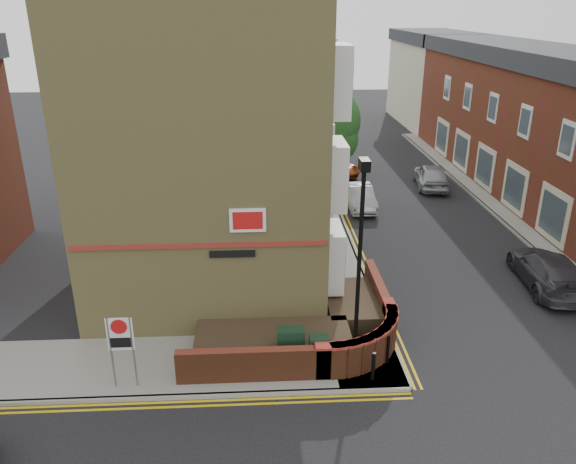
# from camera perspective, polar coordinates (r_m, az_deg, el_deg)

# --- Properties ---
(ground) EXTENTS (120.00, 120.00, 0.00)m
(ground) POSITION_cam_1_polar(r_m,az_deg,el_deg) (16.35, 1.65, -16.14)
(ground) COLOR black
(ground) RESTS_ON ground
(pavement_corner) EXTENTS (13.00, 3.00, 0.12)m
(pavement_corner) POSITION_cam_1_polar(r_m,az_deg,el_deg) (17.63, -10.48, -13.11)
(pavement_corner) COLOR gray
(pavement_corner) RESTS_ON ground
(pavement_main) EXTENTS (2.00, 32.00, 0.12)m
(pavement_main) POSITION_cam_1_polar(r_m,az_deg,el_deg) (30.66, 2.92, 2.93)
(pavement_main) COLOR gray
(pavement_main) RESTS_ON ground
(pavement_far) EXTENTS (4.00, 40.00, 0.12)m
(pavement_far) POSITION_cam_1_polar(r_m,az_deg,el_deg) (31.10, 24.13, 1.24)
(pavement_far) COLOR gray
(pavement_far) RESTS_ON ground
(kerb_side) EXTENTS (13.00, 0.15, 0.12)m
(kerb_side) POSITION_cam_1_polar(r_m,az_deg,el_deg) (16.44, -11.10, -16.12)
(kerb_side) COLOR gray
(kerb_side) RESTS_ON ground
(kerb_main_near) EXTENTS (0.15, 32.00, 0.12)m
(kerb_main_near) POSITION_cam_1_polar(r_m,az_deg,el_deg) (30.78, 4.77, 2.96)
(kerb_main_near) COLOR gray
(kerb_main_near) RESTS_ON ground
(kerb_main_far) EXTENTS (0.15, 40.00, 0.12)m
(kerb_main_far) POSITION_cam_1_polar(r_m,az_deg,el_deg) (30.24, 20.75, 1.19)
(kerb_main_far) COLOR gray
(kerb_main_far) RESTS_ON ground
(yellow_lines_side) EXTENTS (13.00, 0.28, 0.01)m
(yellow_lines_side) POSITION_cam_1_polar(r_m,az_deg,el_deg) (16.28, -11.20, -16.81)
(yellow_lines_side) COLOR gold
(yellow_lines_side) RESTS_ON ground
(yellow_lines_main) EXTENTS (0.28, 32.00, 0.01)m
(yellow_lines_main) POSITION_cam_1_polar(r_m,az_deg,el_deg) (30.83, 5.23, 2.87)
(yellow_lines_main) COLOR gold
(yellow_lines_main) RESTS_ON ground
(corner_building) EXTENTS (8.95, 10.40, 13.60)m
(corner_building) POSITION_cam_1_polar(r_m,az_deg,el_deg) (21.22, -7.82, 11.34)
(corner_building) COLOR tan
(corner_building) RESTS_ON ground
(garden_wall) EXTENTS (6.80, 6.00, 1.20)m
(garden_wall) POSITION_cam_1_polar(r_m,az_deg,el_deg) (18.38, 1.00, -11.32)
(garden_wall) COLOR brown
(garden_wall) RESTS_ON ground
(lamppost) EXTENTS (0.25, 0.50, 6.30)m
(lamppost) POSITION_cam_1_polar(r_m,az_deg,el_deg) (15.79, 7.23, -3.50)
(lamppost) COLOR black
(lamppost) RESTS_ON pavement_corner
(utility_cabinet_large) EXTENTS (0.80, 0.45, 1.20)m
(utility_cabinet_large) POSITION_cam_1_polar(r_m,az_deg,el_deg) (16.96, 0.28, -11.55)
(utility_cabinet_large) COLOR #15311D
(utility_cabinet_large) RESTS_ON pavement_corner
(utility_cabinet_small) EXTENTS (0.55, 0.40, 1.10)m
(utility_cabinet_small) POSITION_cam_1_polar(r_m,az_deg,el_deg) (16.80, 3.13, -12.16)
(utility_cabinet_small) COLOR #15311D
(utility_cabinet_small) RESTS_ON pavement_corner
(bollard_near) EXTENTS (0.11, 0.11, 0.90)m
(bollard_near) POSITION_cam_1_polar(r_m,az_deg,el_deg) (16.59, 8.65, -13.33)
(bollard_near) COLOR black
(bollard_near) RESTS_ON pavement_corner
(bollard_far) EXTENTS (0.11, 0.11, 0.90)m
(bollard_far) POSITION_cam_1_polar(r_m,az_deg,el_deg) (17.35, 10.11, -11.68)
(bollard_far) COLOR black
(bollard_far) RESTS_ON pavement_corner
(zone_sign) EXTENTS (0.72, 0.07, 2.20)m
(zone_sign) POSITION_cam_1_polar(r_m,az_deg,el_deg) (16.22, -16.63, -10.44)
(zone_sign) COLOR slate
(zone_sign) RESTS_ON pavement_corner
(far_terrace) EXTENTS (5.40, 30.40, 8.00)m
(far_terrace) POSITION_cam_1_polar(r_m,az_deg,el_deg) (34.20, 24.53, 9.92)
(far_terrace) COLOR brown
(far_terrace) RESTS_ON ground
(far_terrace_cream) EXTENTS (5.40, 12.40, 8.00)m
(far_terrace_cream) POSITION_cam_1_polar(r_m,az_deg,el_deg) (53.50, 14.36, 14.95)
(far_terrace_cream) COLOR #BDB89C
(far_terrace_cream) RESTS_ON ground
(tree_near) EXTENTS (3.64, 3.65, 6.70)m
(tree_near) POSITION_cam_1_polar(r_m,az_deg,el_deg) (27.56, 3.53, 10.74)
(tree_near) COLOR #382B1E
(tree_near) RESTS_ON pavement_main
(tree_mid) EXTENTS (4.03, 4.03, 7.42)m
(tree_mid) POSITION_cam_1_polar(r_m,az_deg,el_deg) (35.32, 2.05, 14.09)
(tree_mid) COLOR #382B1E
(tree_mid) RESTS_ON pavement_main
(tree_far) EXTENTS (3.81, 3.81, 7.00)m
(tree_far) POSITION_cam_1_polar(r_m,az_deg,el_deg) (43.27, 1.07, 15.21)
(tree_far) COLOR #382B1E
(tree_far) RESTS_ON pavement_main
(traffic_light_assembly) EXTENTS (0.20, 0.16, 4.20)m
(traffic_light_assembly) POSITION_cam_1_polar(r_m,az_deg,el_deg) (38.66, 2.20, 11.16)
(traffic_light_assembly) COLOR black
(traffic_light_assembly) RESTS_ON pavement_main
(silver_car_near) EXTENTS (1.37, 3.77, 1.24)m
(silver_car_near) POSITION_cam_1_polar(r_m,az_deg,el_deg) (30.13, 7.29, 3.55)
(silver_car_near) COLOR #A6A7AD
(silver_car_near) RESTS_ON ground
(red_car_main) EXTENTS (3.47, 4.89, 1.24)m
(red_car_main) POSITION_cam_1_polar(r_m,az_deg,el_deg) (36.20, 4.52, 6.83)
(red_car_main) COLOR #85370E
(red_car_main) RESTS_ON ground
(grey_car_far) EXTENTS (2.37, 4.87, 1.36)m
(grey_car_far) POSITION_cam_1_polar(r_m,az_deg,el_deg) (23.72, 24.91, -3.54)
(grey_car_far) COLOR #323238
(grey_car_far) RESTS_ON ground
(silver_car_far) EXTENTS (2.26, 4.39, 1.43)m
(silver_car_far) POSITION_cam_1_polar(r_m,az_deg,el_deg) (34.42, 14.35, 5.56)
(silver_car_far) COLOR #94989B
(silver_car_far) RESTS_ON ground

